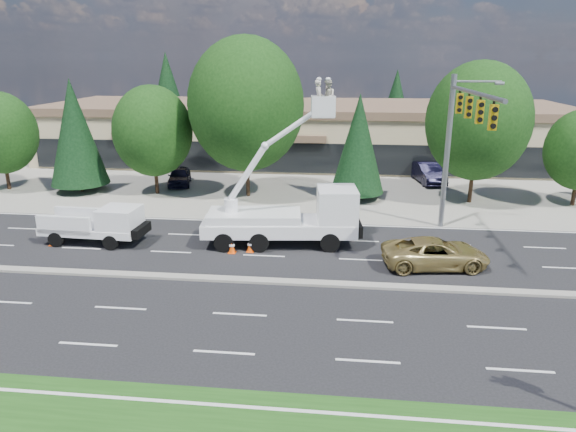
# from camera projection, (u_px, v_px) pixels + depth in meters

# --- Properties ---
(ground) EXTENTS (140.00, 140.00, 0.00)m
(ground) POSITION_uv_depth(u_px,v_px,m) (253.00, 281.00, 23.68)
(ground) COLOR black
(ground) RESTS_ON ground
(concrete_apron) EXTENTS (140.00, 22.00, 0.01)m
(concrete_apron) POSITION_uv_depth(u_px,v_px,m) (295.00, 181.00, 42.66)
(concrete_apron) COLOR gray
(concrete_apron) RESTS_ON ground
(road_median) EXTENTS (120.00, 0.55, 0.12)m
(road_median) POSITION_uv_depth(u_px,v_px,m) (253.00, 280.00, 23.66)
(road_median) COLOR gray
(road_median) RESTS_ON ground
(strip_mall) EXTENTS (50.40, 15.40, 5.50)m
(strip_mall) POSITION_uv_depth(u_px,v_px,m) (304.00, 131.00, 51.29)
(strip_mall) COLOR #C5B287
(strip_mall) RESTS_ON ground
(tree_front_a) EXTENTS (5.40, 5.40, 7.50)m
(tree_front_a) POSITION_uv_depth(u_px,v_px,m) (0.00, 133.00, 38.88)
(tree_front_a) COLOR #332114
(tree_front_a) RESTS_ON ground
(tree_front_b) EXTENTS (4.29, 4.29, 8.46)m
(tree_front_b) POSITION_uv_depth(u_px,v_px,m) (75.00, 132.00, 38.22)
(tree_front_b) COLOR #332114
(tree_front_b) RESTS_ON ground
(tree_front_c) EXTENTS (5.79, 5.79, 8.04)m
(tree_front_c) POSITION_uv_depth(u_px,v_px,m) (153.00, 131.00, 37.55)
(tree_front_c) COLOR #332114
(tree_front_c) RESTS_ON ground
(tree_front_d) EXTENTS (8.23, 8.23, 11.42)m
(tree_front_d) POSITION_uv_depth(u_px,v_px,m) (246.00, 105.00, 36.24)
(tree_front_d) COLOR #332114
(tree_front_d) RESTS_ON ground
(tree_front_e) EXTENTS (3.83, 3.83, 7.54)m
(tree_front_e) POSITION_uv_depth(u_px,v_px,m) (359.00, 144.00, 36.20)
(tree_front_e) COLOR #332114
(tree_front_e) RESTS_ON ground
(tree_front_f) EXTENTS (7.04, 7.04, 9.77)m
(tree_front_f) POSITION_uv_depth(u_px,v_px,m) (478.00, 121.00, 34.88)
(tree_front_f) COLOR #332114
(tree_front_f) RESTS_ON ground
(tree_back_a) EXTENTS (5.34, 5.34, 10.53)m
(tree_back_a) POSITION_uv_depth(u_px,v_px,m) (168.00, 93.00, 63.72)
(tree_back_a) COLOR #332114
(tree_back_a) RESTS_ON ground
(tree_back_b) EXTENTS (4.86, 4.86, 9.57)m
(tree_back_b) POSITION_uv_depth(u_px,v_px,m) (279.00, 98.00, 62.43)
(tree_back_b) COLOR #332114
(tree_back_b) RESTS_ON ground
(tree_back_c) EXTENTS (4.33, 4.33, 8.54)m
(tree_back_c) POSITION_uv_depth(u_px,v_px,m) (396.00, 103.00, 61.15)
(tree_back_c) COLOR #332114
(tree_back_c) RESTS_ON ground
(tree_back_d) EXTENTS (4.55, 4.55, 8.97)m
(tree_back_d) POSITION_uv_depth(u_px,v_px,m) (500.00, 102.00, 59.85)
(tree_back_d) COLOR #332114
(tree_back_d) RESTS_ON ground
(signal_mast) EXTENTS (2.76, 10.16, 9.00)m
(signal_mast) POSITION_uv_depth(u_px,v_px,m) (458.00, 132.00, 27.53)
(signal_mast) COLOR gray
(signal_mast) RESTS_ON ground
(utility_pickup) EXTENTS (5.55, 2.37, 2.09)m
(utility_pickup) POSITION_uv_depth(u_px,v_px,m) (99.00, 228.00, 28.36)
(utility_pickup) COLOR white
(utility_pickup) RESTS_ON ground
(bucket_truck) EXTENTS (8.56, 3.43, 8.94)m
(bucket_truck) POSITION_uv_depth(u_px,v_px,m) (293.00, 212.00, 27.83)
(bucket_truck) COLOR white
(bucket_truck) RESTS_ON ground
(traffic_cone_a) EXTENTS (0.40, 0.40, 0.70)m
(traffic_cone_a) POSITION_uv_depth(u_px,v_px,m) (53.00, 239.00, 28.12)
(traffic_cone_a) COLOR #FF4E08
(traffic_cone_a) RESTS_ON ground
(traffic_cone_b) EXTENTS (0.40, 0.40, 0.70)m
(traffic_cone_b) POSITION_uv_depth(u_px,v_px,m) (232.00, 247.00, 27.04)
(traffic_cone_b) COLOR #FF4E08
(traffic_cone_b) RESTS_ON ground
(traffic_cone_c) EXTENTS (0.40, 0.40, 0.70)m
(traffic_cone_c) POSITION_uv_depth(u_px,v_px,m) (250.00, 246.00, 27.20)
(traffic_cone_c) COLOR #FF4E08
(traffic_cone_c) RESTS_ON ground
(traffic_cone_d) EXTENTS (0.40, 0.40, 0.70)m
(traffic_cone_d) POSITION_uv_depth(u_px,v_px,m) (393.00, 248.00, 26.93)
(traffic_cone_d) COLOR #FF4E08
(traffic_cone_d) RESTS_ON ground
(traffic_cone_e) EXTENTS (0.40, 0.40, 0.70)m
(traffic_cone_e) POSITION_uv_depth(u_px,v_px,m) (452.00, 253.00, 26.17)
(traffic_cone_e) COLOR #FF4E08
(traffic_cone_e) RESTS_ON ground
(minivan) EXTENTS (5.43, 3.04, 1.43)m
(minivan) POSITION_uv_depth(u_px,v_px,m) (435.00, 253.00, 25.14)
(minivan) COLOR tan
(minivan) RESTS_ON ground
(parked_car_west) EXTENTS (2.63, 4.49, 1.44)m
(parked_car_west) POSITION_uv_depth(u_px,v_px,m) (179.00, 176.00, 41.33)
(parked_car_west) COLOR black
(parked_car_west) RESTS_ON ground
(parked_car_east) EXTENTS (2.56, 5.20, 1.64)m
(parked_car_east) POSITION_uv_depth(u_px,v_px,m) (428.00, 173.00, 42.08)
(parked_car_east) COLOR black
(parked_car_east) RESTS_ON ground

